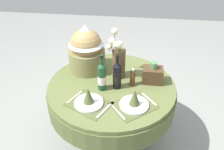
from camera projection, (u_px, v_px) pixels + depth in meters
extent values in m
plane|color=gray|center=(112.00, 137.00, 2.48)|extent=(8.00, 8.00, 0.00)
cylinder|color=#5B6638|center=(112.00, 86.00, 2.09)|extent=(1.18, 1.18, 0.04)
cylinder|color=#545D33|center=(112.00, 95.00, 2.15)|extent=(1.21, 1.21, 0.19)
cylinder|color=black|center=(112.00, 113.00, 2.28)|extent=(0.12, 0.12, 0.66)
cylinder|color=black|center=(112.00, 136.00, 2.48)|extent=(0.71, 0.71, 0.03)
cube|color=#4E562F|center=(89.00, 104.00, 1.84)|extent=(0.42, 0.38, 0.00)
cylinder|color=white|center=(89.00, 103.00, 1.84)|extent=(0.24, 0.24, 0.02)
cone|color=#4C562D|center=(88.00, 95.00, 1.79)|extent=(0.09, 0.09, 0.14)
cube|color=silver|center=(75.00, 97.00, 1.91)|extent=(0.09, 0.18, 0.00)
cube|color=silver|center=(104.00, 110.00, 1.77)|extent=(0.10, 0.18, 0.00)
cube|color=#4E562F|center=(134.00, 106.00, 1.82)|extent=(0.43, 0.42, 0.00)
cylinder|color=white|center=(134.00, 105.00, 1.82)|extent=(0.24, 0.24, 0.02)
cone|color=#4C562D|center=(135.00, 97.00, 1.77)|extent=(0.09, 0.09, 0.14)
cube|color=silver|center=(118.00, 112.00, 1.75)|extent=(0.13, 0.16, 0.00)
cube|color=silver|center=(149.00, 99.00, 1.89)|extent=(0.13, 0.16, 0.00)
cylinder|color=brown|center=(119.00, 63.00, 2.11)|extent=(0.12, 0.12, 0.29)
sphere|color=beige|center=(112.00, 41.00, 1.95)|extent=(0.06, 0.06, 0.06)
cylinder|color=#4C7038|center=(112.00, 47.00, 1.98)|extent=(0.01, 0.01, 0.08)
sphere|color=beige|center=(118.00, 45.00, 1.95)|extent=(0.05, 0.05, 0.05)
cylinder|color=#4C7038|center=(118.00, 49.00, 1.98)|extent=(0.01, 0.01, 0.05)
sphere|color=beige|center=(120.00, 44.00, 1.96)|extent=(0.05, 0.05, 0.05)
cylinder|color=#4C7038|center=(120.00, 48.00, 1.99)|extent=(0.01, 0.01, 0.06)
sphere|color=beige|center=(118.00, 45.00, 1.91)|extent=(0.05, 0.05, 0.05)
cylinder|color=#4C7038|center=(118.00, 51.00, 1.94)|extent=(0.01, 0.01, 0.07)
sphere|color=beige|center=(116.00, 45.00, 1.94)|extent=(0.06, 0.06, 0.06)
cylinder|color=#4C7038|center=(116.00, 50.00, 1.97)|extent=(0.01, 0.01, 0.06)
sphere|color=beige|center=(115.00, 31.00, 2.02)|extent=(0.06, 0.06, 0.06)
cylinder|color=#4C7038|center=(115.00, 40.00, 2.07)|extent=(0.01, 0.01, 0.12)
sphere|color=beige|center=(109.00, 47.00, 1.98)|extent=(0.05, 0.05, 0.05)
cylinder|color=#4C7038|center=(109.00, 50.00, 1.99)|extent=(0.01, 0.01, 0.03)
cylinder|color=black|center=(117.00, 77.00, 1.97)|extent=(0.07, 0.07, 0.23)
cylinder|color=black|center=(117.00, 79.00, 1.98)|extent=(0.08, 0.08, 0.08)
cone|color=black|center=(117.00, 64.00, 1.90)|extent=(0.07, 0.07, 0.03)
cylinder|color=black|center=(117.00, 59.00, 1.87)|extent=(0.03, 0.03, 0.08)
cylinder|color=black|center=(117.00, 56.00, 1.85)|extent=(0.03, 0.03, 0.02)
cylinder|color=#194223|center=(102.00, 78.00, 1.95)|extent=(0.07, 0.07, 0.23)
cylinder|color=silver|center=(102.00, 80.00, 1.96)|extent=(0.08, 0.08, 0.08)
cone|color=#194223|center=(101.00, 65.00, 1.88)|extent=(0.07, 0.07, 0.03)
cylinder|color=#194223|center=(101.00, 59.00, 1.85)|extent=(0.03, 0.03, 0.08)
cylinder|color=black|center=(101.00, 56.00, 1.83)|extent=(0.03, 0.03, 0.02)
cylinder|color=brown|center=(133.00, 78.00, 2.03)|extent=(0.05, 0.05, 0.15)
sphere|color=#B7B7BC|center=(133.00, 70.00, 1.98)|extent=(0.03, 0.03, 0.03)
cylinder|color=olive|center=(87.00, 60.00, 2.24)|extent=(0.36, 0.36, 0.21)
sphere|color=#9E7F4C|center=(86.00, 44.00, 2.15)|extent=(0.31, 0.31, 0.31)
cone|color=silver|center=(85.00, 35.00, 2.09)|extent=(0.34, 0.34, 0.20)
cube|color=#47331E|center=(152.00, 75.00, 2.07)|extent=(0.18, 0.13, 0.15)
cylinder|color=#4C7F4C|center=(154.00, 66.00, 2.01)|extent=(0.06, 0.06, 0.06)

